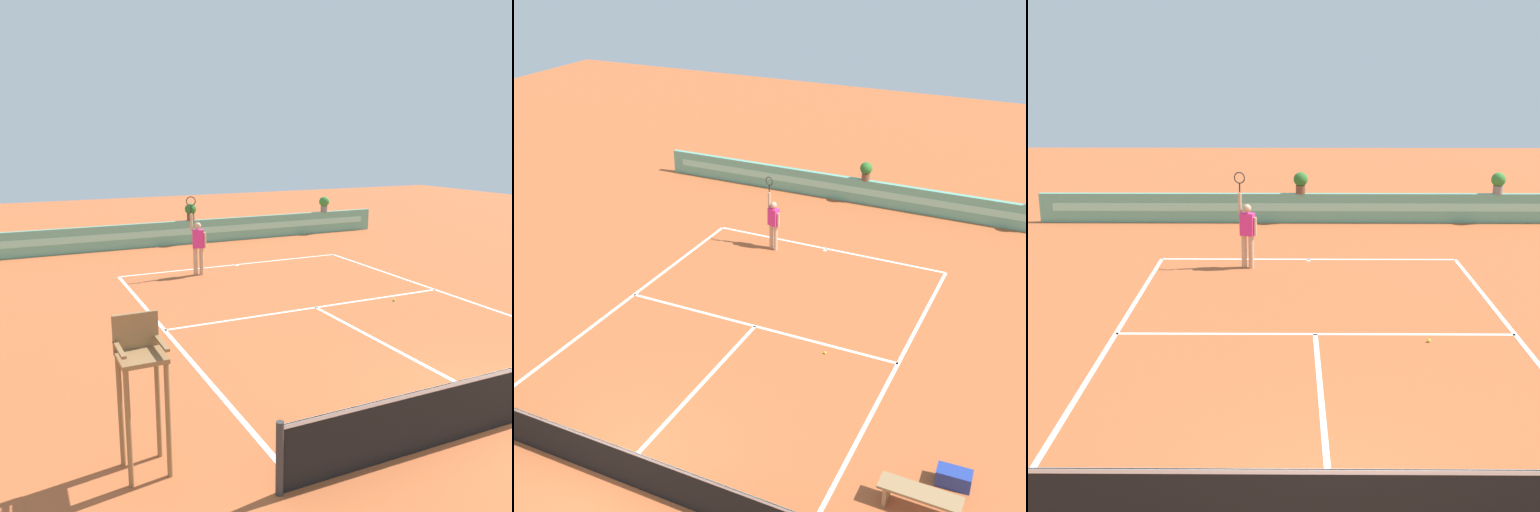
# 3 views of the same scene
# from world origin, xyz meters

# --- Properties ---
(ground_plane) EXTENTS (60.00, 60.00, 0.00)m
(ground_plane) POSITION_xyz_m (0.00, 6.00, 0.00)
(ground_plane) COLOR #B2562D
(court_lines) EXTENTS (8.32, 11.94, 0.01)m
(court_lines) POSITION_xyz_m (0.00, 6.72, 0.00)
(court_lines) COLOR white
(court_lines) RESTS_ON ground
(back_wall_barrier) EXTENTS (18.00, 0.21, 1.00)m
(back_wall_barrier) POSITION_xyz_m (0.00, 16.39, 0.50)
(back_wall_barrier) COLOR #60A88E
(back_wall_barrier) RESTS_ON ground
(umpire_chair) EXTENTS (0.60, 0.60, 2.14)m
(umpire_chair) POSITION_xyz_m (-5.80, 1.26, 1.34)
(umpire_chair) COLOR olive
(umpire_chair) RESTS_ON ground
(tennis_player) EXTENTS (0.60, 0.32, 2.58)m
(tennis_player) POSITION_xyz_m (-1.66, 11.09, 1.05)
(tennis_player) COLOR tan
(tennis_player) RESTS_ON ground
(tennis_ball_near_baseline) EXTENTS (0.07, 0.07, 0.07)m
(tennis_ball_near_baseline) POSITION_xyz_m (2.26, 6.00, 0.03)
(tennis_ball_near_baseline) COLOR #CCE033
(tennis_ball_near_baseline) RESTS_ON ground
(potted_plant_far_right) EXTENTS (0.48, 0.48, 0.72)m
(potted_plant_far_right) POSITION_xyz_m (6.47, 16.39, 1.41)
(potted_plant_far_right) COLOR gray
(potted_plant_far_right) RESTS_ON back_wall_barrier
(potted_plant_centre) EXTENTS (0.48, 0.48, 0.72)m
(potted_plant_centre) POSITION_xyz_m (-0.16, 16.39, 1.41)
(potted_plant_centre) COLOR brown
(potted_plant_centre) RESTS_ON back_wall_barrier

